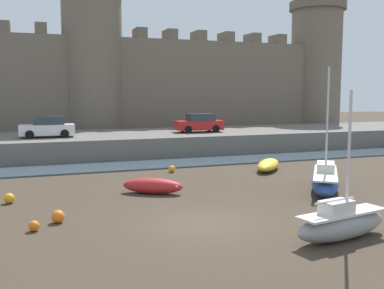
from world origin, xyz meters
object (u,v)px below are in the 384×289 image
sailboat_foreground_right (342,223)px  mooring_buoy_near_shore (172,169)px  rowboat_foreground_centre (268,165)px  mooring_buoy_near_channel (9,198)px  mooring_buoy_off_centre (58,216)px  car_quay_west (47,127)px  rowboat_midflat_left (153,186)px  mooring_buoy_mid_mud (34,226)px  sailboat_midflat_centre (325,180)px  car_quay_centre_east (199,123)px

sailboat_foreground_right → mooring_buoy_near_shore: (-1.66, 14.52, -0.37)m
rowboat_foreground_centre → mooring_buoy_near_channel: rowboat_foreground_centre is taller
mooring_buoy_near_shore → mooring_buoy_near_channel: 10.74m
mooring_buoy_off_centre → car_quay_west: bearing=89.1°
mooring_buoy_near_shore → rowboat_foreground_centre: bearing=-12.9°
mooring_buoy_near_channel → mooring_buoy_off_centre: mooring_buoy_off_centre is taller
mooring_buoy_near_channel → car_quay_west: (2.24, 14.70, 2.13)m
sailboat_foreground_right → rowboat_foreground_centre: bearing=71.1°
rowboat_foreground_centre → rowboat_midflat_left: 9.71m
mooring_buoy_near_shore → mooring_buoy_mid_mud: mooring_buoy_near_shore is taller
rowboat_midflat_left → mooring_buoy_mid_mud: 7.25m
sailboat_midflat_centre → mooring_buoy_off_centre: sailboat_midflat_centre is taller
rowboat_foreground_centre → mooring_buoy_mid_mud: rowboat_foreground_centre is taller
mooring_buoy_near_shore → car_quay_west: (-7.16, 9.51, 2.15)m
mooring_buoy_off_centre → car_quay_centre_east: 23.17m
car_quay_west → mooring_buoy_near_shore: bearing=-53.0°
sailboat_midflat_centre → mooring_buoy_off_centre: (-13.24, -1.17, -0.34)m
mooring_buoy_near_channel → car_quay_west: bearing=81.3°
sailboat_midflat_centre → mooring_buoy_off_centre: size_ratio=12.40×
rowboat_foreground_centre → rowboat_midflat_left: (-8.83, -4.04, 0.03)m
mooring_buoy_mid_mud → rowboat_midflat_left: bearing=38.4°
mooring_buoy_near_channel → mooring_buoy_off_centre: (1.93, -3.95, 0.02)m
mooring_buoy_mid_mud → car_quay_centre_east: 24.35m
rowboat_midflat_left → mooring_buoy_near_channel: bearing=177.8°
sailboat_foreground_right → mooring_buoy_near_channel: 14.48m
rowboat_foreground_centre → rowboat_midflat_left: size_ratio=1.17×
rowboat_midflat_left → mooring_buoy_off_centre: 6.04m
sailboat_midflat_centre → mooring_buoy_near_shore: size_ratio=14.58×
rowboat_foreground_centre → mooring_buoy_near_channel: 16.00m
mooring_buoy_off_centre → car_quay_centre_east: bearing=55.5°
sailboat_foreground_right → mooring_buoy_near_channel: bearing=139.9°
sailboat_foreground_right → mooring_buoy_mid_mud: 11.02m
rowboat_foreground_centre → car_quay_west: size_ratio=0.89×
rowboat_midflat_left → mooring_buoy_off_centre: bearing=-142.4°
mooring_buoy_near_shore → car_quay_west: car_quay_west is taller
mooring_buoy_off_centre → mooring_buoy_mid_mud: size_ratio=1.27×
sailboat_foreground_right → rowboat_foreground_centre: (4.48, 13.11, -0.21)m
rowboat_foreground_centre → mooring_buoy_mid_mud: size_ratio=9.17×
rowboat_midflat_left → mooring_buoy_near_channel: 6.72m
sailboat_midflat_centre → rowboat_foreground_centre: sailboat_midflat_centre is taller
rowboat_midflat_left → car_quay_west: 15.74m
sailboat_foreground_right → car_quay_west: bearing=110.2°
sailboat_foreground_right → sailboat_midflat_centre: 7.73m
mooring_buoy_near_shore → car_quay_west: bearing=127.0°
rowboat_midflat_left → mooring_buoy_near_channel: size_ratio=6.58×
sailboat_foreground_right → mooring_buoy_near_shore: bearing=96.5°
car_quay_centre_east → rowboat_midflat_left: bearing=-118.4°
sailboat_midflat_centre → mooring_buoy_off_centre: bearing=-175.0°
rowboat_midflat_left → mooring_buoy_near_shore: rowboat_midflat_left is taller
sailboat_midflat_centre → car_quay_west: 21.81m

